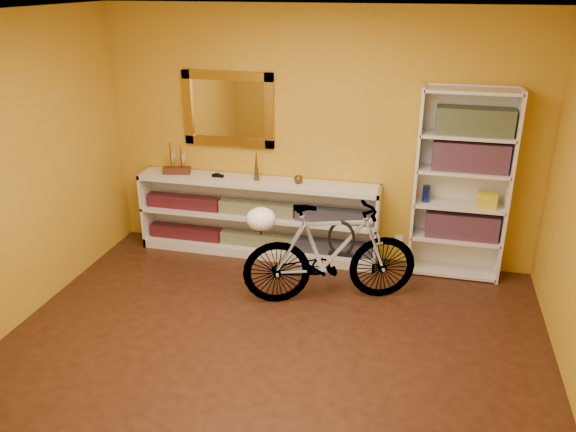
% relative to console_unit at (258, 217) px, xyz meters
% --- Properties ---
extents(floor, '(4.50, 4.00, 0.01)m').
position_rel_console_unit_xyz_m(floor, '(0.61, -1.81, -0.43)').
color(floor, black).
rests_on(floor, ground).
extents(ceiling, '(4.50, 4.00, 0.01)m').
position_rel_console_unit_xyz_m(ceiling, '(0.61, -1.81, 2.18)').
color(ceiling, silver).
rests_on(ceiling, ground).
extents(back_wall, '(4.50, 0.01, 2.60)m').
position_rel_console_unit_xyz_m(back_wall, '(0.61, 0.19, 0.88)').
color(back_wall, '#BF8C1C').
rests_on(back_wall, ground).
extents(gilt_mirror, '(0.98, 0.06, 0.78)m').
position_rel_console_unit_xyz_m(gilt_mirror, '(-0.34, 0.15, 1.12)').
color(gilt_mirror, olive).
rests_on(gilt_mirror, back_wall).
extents(wall_socket, '(0.09, 0.02, 0.09)m').
position_rel_console_unit_xyz_m(wall_socket, '(1.51, 0.17, -0.17)').
color(wall_socket, silver).
rests_on(wall_socket, back_wall).
extents(console_unit, '(2.60, 0.35, 0.85)m').
position_rel_console_unit_xyz_m(console_unit, '(0.00, 0.00, 0.00)').
color(console_unit, silver).
rests_on(console_unit, floor).
extents(cd_row_lower, '(2.50, 0.13, 0.14)m').
position_rel_console_unit_xyz_m(cd_row_lower, '(0.00, -0.02, -0.26)').
color(cd_row_lower, black).
rests_on(cd_row_lower, console_unit).
extents(cd_row_upper, '(2.50, 0.13, 0.14)m').
position_rel_console_unit_xyz_m(cd_row_upper, '(0.00, -0.02, 0.11)').
color(cd_row_upper, navy).
rests_on(cd_row_upper, console_unit).
extents(model_ship, '(0.31, 0.17, 0.35)m').
position_rel_console_unit_xyz_m(model_ship, '(-0.90, 0.00, 0.60)').
color(model_ship, '#3F1F11').
rests_on(model_ship, console_unit).
extents(toy_car, '(0.00, 0.00, 0.00)m').
position_rel_console_unit_xyz_m(toy_car, '(-0.43, 0.00, 0.43)').
color(toy_car, black).
rests_on(toy_car, console_unit).
extents(bronze_ornament, '(0.06, 0.06, 0.34)m').
position_rel_console_unit_xyz_m(bronze_ornament, '(0.00, 0.00, 0.59)').
color(bronze_ornament, brown).
rests_on(bronze_ornament, console_unit).
extents(decorative_orb, '(0.09, 0.09, 0.09)m').
position_rel_console_unit_xyz_m(decorative_orb, '(0.45, 0.00, 0.47)').
color(decorative_orb, brown).
rests_on(decorative_orb, console_unit).
extents(bookcase, '(0.90, 0.30, 1.90)m').
position_rel_console_unit_xyz_m(bookcase, '(2.06, 0.03, 0.52)').
color(bookcase, silver).
rests_on(bookcase, floor).
extents(book_row_a, '(0.70, 0.22, 0.26)m').
position_rel_console_unit_xyz_m(book_row_a, '(2.11, 0.03, 0.12)').
color(book_row_a, maroon).
rests_on(book_row_a, bookcase).
extents(book_row_b, '(0.70, 0.22, 0.28)m').
position_rel_console_unit_xyz_m(book_row_b, '(2.11, 0.03, 0.83)').
color(book_row_b, maroon).
rests_on(book_row_b, bookcase).
extents(book_row_c, '(0.70, 0.22, 0.25)m').
position_rel_console_unit_xyz_m(book_row_c, '(2.11, 0.03, 1.16)').
color(book_row_c, navy).
rests_on(book_row_c, bookcase).
extents(travel_mug, '(0.07, 0.07, 0.17)m').
position_rel_console_unit_xyz_m(travel_mug, '(1.74, 0.01, 0.42)').
color(travel_mug, navy).
rests_on(travel_mug, bookcase).
extents(red_tin, '(0.18, 0.18, 0.19)m').
position_rel_console_unit_xyz_m(red_tin, '(1.86, 0.06, 1.14)').
color(red_tin, maroon).
rests_on(red_tin, bookcase).
extents(yellow_bag, '(0.20, 0.14, 0.15)m').
position_rel_console_unit_xyz_m(yellow_bag, '(2.31, -0.01, 0.41)').
color(yellow_bag, gold).
rests_on(yellow_bag, bookcase).
extents(bicycle, '(0.95, 1.70, 0.97)m').
position_rel_console_unit_xyz_m(bicycle, '(0.93, -0.80, 0.06)').
color(bicycle, silver).
rests_on(bicycle, floor).
extents(helmet, '(0.27, 0.26, 0.20)m').
position_rel_console_unit_xyz_m(helmet, '(0.34, -1.01, 0.43)').
color(helmet, white).
rests_on(helmet, bicycle).
extents(u_lock, '(0.25, 0.03, 0.25)m').
position_rel_console_unit_xyz_m(u_lock, '(1.02, -0.77, 0.21)').
color(u_lock, black).
rests_on(u_lock, bicycle).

